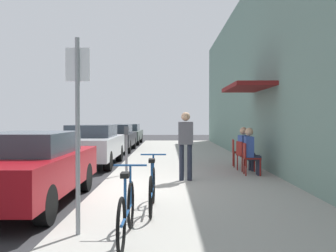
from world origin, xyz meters
The scene contains 17 objects.
ground_plane centered at (0.00, 0.00, 0.00)m, with size 60.00×60.00×0.00m, color #2D2D30.
sidewalk_slab centered at (2.25, 2.00, 0.06)m, with size 4.50×32.00×0.12m, color #9E9B93.
building_facade centered at (4.65, 2.01, 3.23)m, with size 1.40×32.00×6.47m.
parked_car_0 centered at (-1.10, -1.11, 0.73)m, with size 1.80×4.40×1.39m.
parked_car_1 centered at (-1.10, 4.87, 0.75)m, with size 1.80×4.40×1.44m.
parked_car_2 centered at (-1.10, 10.87, 0.71)m, with size 1.80×4.40×1.36m.
parked_car_3 centered at (-1.10, 16.23, 0.69)m, with size 1.80×4.40×1.31m.
parking_meter centered at (0.45, 1.96, 0.89)m, with size 0.12×0.10×1.32m.
street_sign centered at (0.40, -3.31, 1.64)m, with size 0.32×0.06×2.60m.
bicycle_0 centered at (1.07, -3.55, 0.48)m, with size 0.46×1.71×0.90m.
bicycle_1 centered at (1.33, -2.01, 0.48)m, with size 0.46×1.71×0.90m.
cafe_chair_0 centered at (3.80, 1.89, 0.62)m, with size 0.47×0.47×0.87m.
seated_patron_0 centered at (3.86, 1.88, 0.82)m, with size 0.44×0.38×1.29m.
cafe_chair_1 centered at (3.80, 2.65, 0.62)m, with size 0.51×0.51×0.87m.
seated_patron_1 centered at (3.86, 2.66, 0.82)m, with size 0.47×0.42×1.29m.
cafe_chair_2 centered at (3.80, 3.64, 0.62)m, with size 0.47×0.47×0.87m.
pedestrian_standing centered at (2.03, 0.98, 1.12)m, with size 0.36×0.22×1.70m.
Camera 1 is at (1.59, -8.19, 1.65)m, focal length 39.64 mm.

